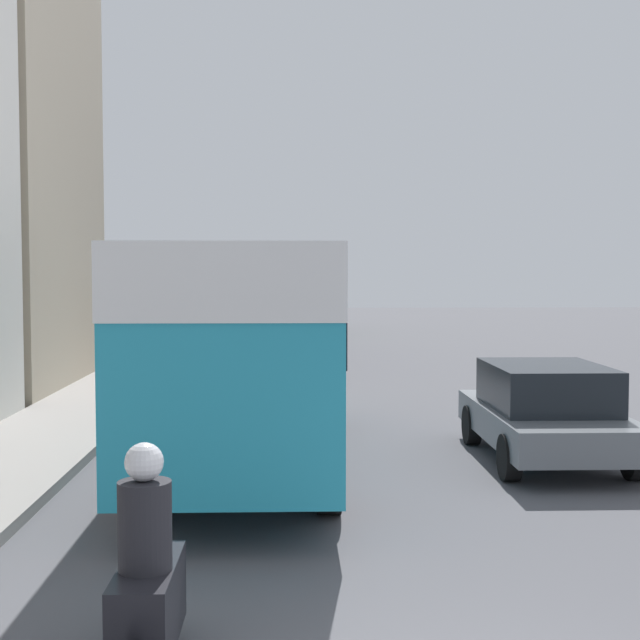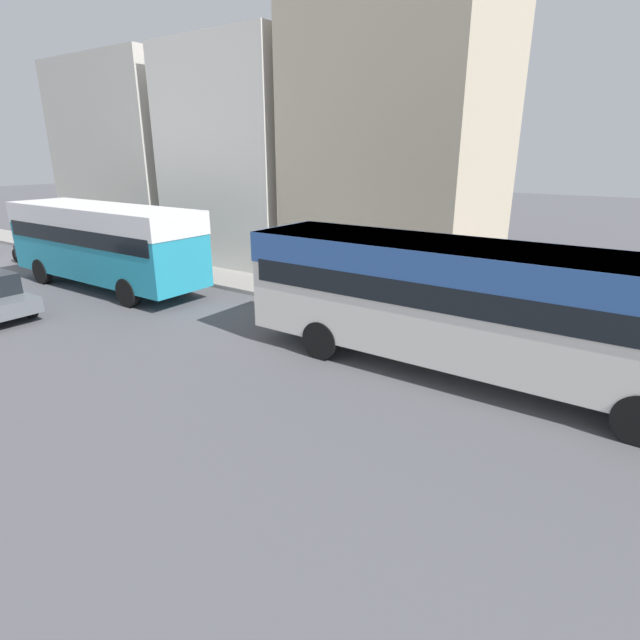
{
  "view_description": "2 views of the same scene",
  "coord_description": "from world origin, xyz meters",
  "px_view_note": "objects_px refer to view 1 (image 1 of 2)",
  "views": [
    {
      "loc": [
        -0.99,
        -5.02,
        2.88
      ],
      "look_at": [
        -0.05,
        23.77,
        1.21
      ],
      "focal_mm": 50.0,
      "sensor_mm": 36.0,
      "label": 1
    },
    {
      "loc": [
        9.18,
        25.64,
        5.06
      ],
      "look_at": [
        -0.86,
        18.68,
        0.93
      ],
      "focal_mm": 28.0,
      "sensor_mm": 36.0,
      "label": 2
    }
  ],
  "objects_px": {
    "motorcycle_behind_lead": "(147,594)",
    "pedestrian_near_curb": "(156,320)",
    "bus_third_in_line": "(274,288)",
    "car_crossing": "(546,411)",
    "bus_following": "(265,297)",
    "bus_lead": "(245,326)"
  },
  "relations": [
    {
      "from": "bus_lead",
      "to": "bus_following",
      "type": "relative_size",
      "value": 0.8
    },
    {
      "from": "bus_following",
      "to": "motorcycle_behind_lead",
      "type": "xyz_separation_m",
      "value": [
        -0.17,
        -21.48,
        -1.32
      ]
    },
    {
      "from": "bus_following",
      "to": "motorcycle_behind_lead",
      "type": "distance_m",
      "value": 21.52
    },
    {
      "from": "pedestrian_near_curb",
      "to": "bus_following",
      "type": "bearing_deg",
      "value": -43.98
    },
    {
      "from": "bus_following",
      "to": "bus_third_in_line",
      "type": "xyz_separation_m",
      "value": [
        0.04,
        12.25,
        -0.0
      ]
    },
    {
      "from": "bus_following",
      "to": "bus_third_in_line",
      "type": "height_order",
      "value": "bus_third_in_line"
    },
    {
      "from": "bus_third_in_line",
      "to": "car_crossing",
      "type": "relative_size",
      "value": 2.29
    },
    {
      "from": "bus_following",
      "to": "bus_third_in_line",
      "type": "relative_size",
      "value": 1.22
    },
    {
      "from": "motorcycle_behind_lead",
      "to": "pedestrian_near_curb",
      "type": "xyz_separation_m",
      "value": [
        -3.75,
        25.27,
        0.38
      ]
    },
    {
      "from": "motorcycle_behind_lead",
      "to": "pedestrian_near_curb",
      "type": "distance_m",
      "value": 25.55
    },
    {
      "from": "bus_third_in_line",
      "to": "car_crossing",
      "type": "height_order",
      "value": "bus_third_in_line"
    },
    {
      "from": "bus_lead",
      "to": "pedestrian_near_curb",
      "type": "height_order",
      "value": "bus_lead"
    },
    {
      "from": "bus_lead",
      "to": "motorcycle_behind_lead",
      "type": "xyz_separation_m",
      "value": [
        -0.3,
        -7.19,
        -1.35
      ]
    },
    {
      "from": "bus_following",
      "to": "motorcycle_behind_lead",
      "type": "relative_size",
      "value": 5.07
    },
    {
      "from": "bus_lead",
      "to": "bus_following",
      "type": "bearing_deg",
      "value": 90.5
    },
    {
      "from": "car_crossing",
      "to": "motorcycle_behind_lead",
      "type": "bearing_deg",
      "value": -123.75
    },
    {
      "from": "bus_following",
      "to": "bus_third_in_line",
      "type": "bearing_deg",
      "value": 89.81
    },
    {
      "from": "pedestrian_near_curb",
      "to": "car_crossing",
      "type": "bearing_deg",
      "value": -64.74
    },
    {
      "from": "bus_third_in_line",
      "to": "car_crossing",
      "type": "bearing_deg",
      "value": -80.23
    },
    {
      "from": "car_crossing",
      "to": "pedestrian_near_curb",
      "type": "bearing_deg",
      "value": 115.26
    },
    {
      "from": "bus_lead",
      "to": "bus_following",
      "type": "xyz_separation_m",
      "value": [
        -0.12,
        14.29,
        -0.03
      ]
    },
    {
      "from": "bus_third_in_line",
      "to": "motorcycle_behind_lead",
      "type": "bearing_deg",
      "value": -90.37
    }
  ]
}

